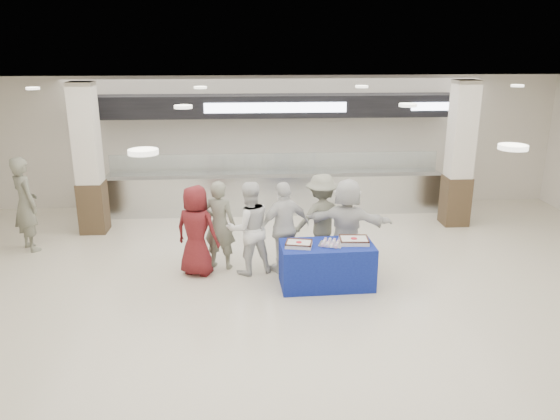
{
  "coord_description": "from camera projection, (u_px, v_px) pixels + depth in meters",
  "views": [
    {
      "loc": [
        -0.7,
        -7.29,
        4.02
      ],
      "look_at": [
        -0.12,
        1.6,
        1.22
      ],
      "focal_mm": 35.0,
      "sensor_mm": 36.0,
      "label": 1
    }
  ],
  "objects": [
    {
      "name": "sheet_cake_left",
      "position": [
        299.0,
        244.0,
        8.99
      ],
      "size": [
        0.49,
        0.41,
        0.09
      ],
      "color": "white",
      "rests_on": "display_table"
    },
    {
      "name": "soldier_bg",
      "position": [
        26.0,
        204.0,
        10.65
      ],
      "size": [
        0.79,
        0.81,
        1.88
      ],
      "primitive_type": "imported",
      "rotation": [
        0.0,
        0.0,
        2.3
      ],
      "color": "slate",
      "rests_on": "ground"
    },
    {
      "name": "serving_line",
      "position": [
        275.0,
        165.0,
        12.98
      ],
      "size": [
        8.7,
        0.85,
        2.8
      ],
      "color": "silver",
      "rests_on": "ground"
    },
    {
      "name": "column_right",
      "position": [
        459.0,
        158.0,
        11.98
      ],
      "size": [
        0.55,
        0.55,
        3.2
      ],
      "color": "#382919",
      "rests_on": "ground"
    },
    {
      "name": "chef_short",
      "position": [
        285.0,
        227.0,
        9.66
      ],
      "size": [
        1.05,
        0.75,
        1.66
      ],
      "primitive_type": "imported",
      "rotation": [
        0.0,
        0.0,
        3.53
      ],
      "color": "white",
      "rests_on": "ground"
    },
    {
      "name": "soldier_a",
      "position": [
        219.0,
        225.0,
        9.82
      ],
      "size": [
        0.69,
        0.56,
        1.64
      ],
      "primitive_type": "imported",
      "rotation": [
        0.0,
        0.0,
        2.82
      ],
      "color": "slate",
      "rests_on": "ground"
    },
    {
      "name": "display_table",
      "position": [
        327.0,
        265.0,
        9.2
      ],
      "size": [
        1.58,
        0.84,
        0.75
      ],
      "primitive_type": "cube",
      "rotation": [
        0.0,
        0.0,
        0.04
      ],
      "color": "navy",
      "rests_on": "ground"
    },
    {
      "name": "ground",
      "position": [
        295.0,
        319.0,
        8.19
      ],
      "size": [
        14.0,
        14.0,
        0.0
      ],
      "primitive_type": "plane",
      "color": "beige",
      "rests_on": "ground"
    },
    {
      "name": "sheet_cake_right",
      "position": [
        354.0,
        240.0,
        9.14
      ],
      "size": [
        0.5,
        0.4,
        0.1
      ],
      "color": "white",
      "rests_on": "display_table"
    },
    {
      "name": "civilian_white",
      "position": [
        347.0,
        225.0,
        9.69
      ],
      "size": [
        1.67,
        0.91,
        1.71
      ],
      "primitive_type": "imported",
      "rotation": [
        0.0,
        0.0,
        2.87
      ],
      "color": "silver",
      "rests_on": "ground"
    },
    {
      "name": "civilian_maroon",
      "position": [
        196.0,
        231.0,
        9.54
      ],
      "size": [
        0.94,
        0.79,
        1.63
      ],
      "primitive_type": "imported",
      "rotation": [
        0.0,
        0.0,
        2.73
      ],
      "color": "maroon",
      "rests_on": "ground"
    },
    {
      "name": "cupcake_tray",
      "position": [
        331.0,
        243.0,
        9.05
      ],
      "size": [
        0.45,
        0.39,
        0.06
      ],
      "color": "silver",
      "rests_on": "display_table"
    },
    {
      "name": "chef_tall",
      "position": [
        249.0,
        228.0,
        9.59
      ],
      "size": [
        0.98,
        0.86,
        1.69
      ],
      "primitive_type": "imported",
      "rotation": [
        0.0,
        0.0,
        3.45
      ],
      "color": "white",
      "rests_on": "ground"
    },
    {
      "name": "soldier_b",
      "position": [
        322.0,
        219.0,
        10.09
      ],
      "size": [
        1.21,
        0.87,
        1.68
      ],
      "primitive_type": "imported",
      "rotation": [
        0.0,
        0.0,
        3.39
      ],
      "color": "slate",
      "rests_on": "ground"
    },
    {
      "name": "column_left",
      "position": [
        89.0,
        163.0,
        11.48
      ],
      "size": [
        0.55,
        0.55,
        3.2
      ],
      "color": "#382919",
      "rests_on": "ground"
    }
  ]
}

